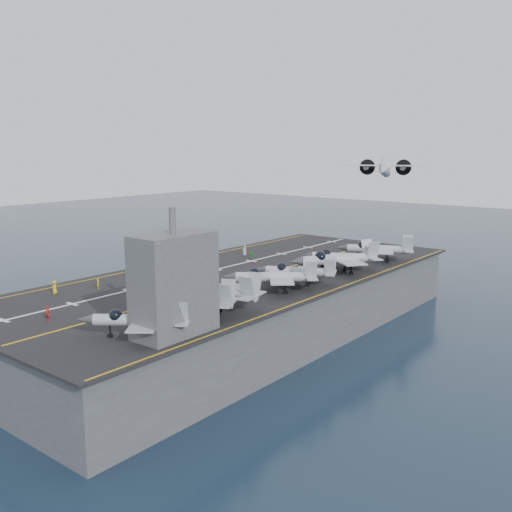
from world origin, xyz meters
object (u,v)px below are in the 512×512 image
Objects in this scene: transport_plane at (384,171)px; tow_cart_a at (180,295)px; island_superstructure at (174,272)px; fighter_jet_0 at (141,319)px.

tow_cart_a is at bearing -84.10° from transport_plane.
island_superstructure is at bearing -78.06° from transport_plane.
transport_plane reaches higher than island_superstructure.
fighter_jet_0 is 17.81m from tow_cart_a.
island_superstructure is 17.66m from tow_cart_a.
fighter_jet_0 is 7.22× the size of tow_cart_a.
island_superstructure is 6.85× the size of tow_cart_a.
island_superstructure is at bearing 59.68° from fighter_jet_0.
fighter_jet_0 is at bearing -120.32° from island_superstructure.
fighter_jet_0 is 0.59× the size of transport_plane.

